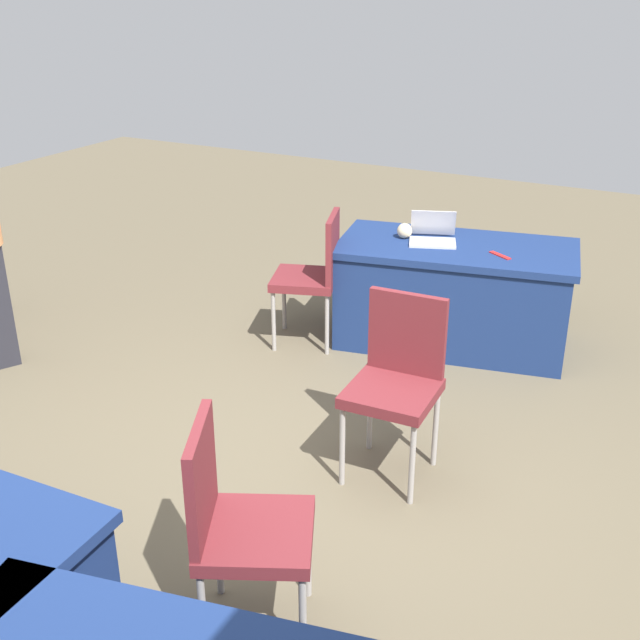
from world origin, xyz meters
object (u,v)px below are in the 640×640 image
at_px(chair_aisle, 397,375).
at_px(scissors_red, 500,255).
at_px(yarn_ball, 405,231).
at_px(chair_tucked_left, 315,270).
at_px(table_foreground, 453,294).
at_px(chair_near_front, 237,519).
at_px(laptop_silver, 433,236).

relative_size(chair_aisle, scissors_red, 5.41).
xyz_separation_m(yarn_ball, scissors_red, (-0.71, 0.06, -0.05)).
bearing_deg(scissors_red, chair_aisle, -60.58).
bearing_deg(chair_tucked_left, chair_aisle, -155.85).
bearing_deg(table_foreground, chair_aisle, 98.42).
distance_m(table_foreground, chair_aisle, 1.71).
height_order(chair_tucked_left, chair_aisle, chair_aisle).
xyz_separation_m(chair_aisle, yarn_ball, (0.63, -1.66, 0.22)).
bearing_deg(table_foreground, chair_near_front, 92.61).
xyz_separation_m(table_foreground, scissors_red, (-0.33, 0.09, 0.37)).
relative_size(chair_near_front, yarn_ball, 8.82).
relative_size(chair_near_front, scissors_red, 5.29).
relative_size(table_foreground, yarn_ball, 16.39).
relative_size(yarn_ball, scissors_red, 0.60).
bearing_deg(chair_aisle, chair_tucked_left, -49.28).
distance_m(table_foreground, chair_tucked_left, 1.01).
height_order(chair_aisle, yarn_ball, chair_aisle).
bearing_deg(chair_aisle, chair_near_front, 83.22).
bearing_deg(chair_near_front, table_foreground, 157.24).
relative_size(chair_tucked_left, yarn_ball, 8.90).
relative_size(chair_near_front, chair_aisle, 0.98).
distance_m(chair_aisle, scissors_red, 1.61).
relative_size(chair_aisle, laptop_silver, 2.44).
bearing_deg(laptop_silver, scissors_red, 151.09).
xyz_separation_m(chair_tucked_left, chair_aisle, (-1.13, 1.22, 0.01)).
height_order(chair_near_front, chair_tucked_left, chair_tucked_left).
height_order(yarn_ball, scissors_red, yarn_ball).
bearing_deg(chair_tucked_left, laptop_silver, -75.65).
height_order(chair_near_front, chair_aisle, chair_aisle).
height_order(chair_aisle, scissors_red, chair_aisle).
bearing_deg(chair_tucked_left, chair_near_front, -177.03).
distance_m(table_foreground, chair_near_front, 3.03).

